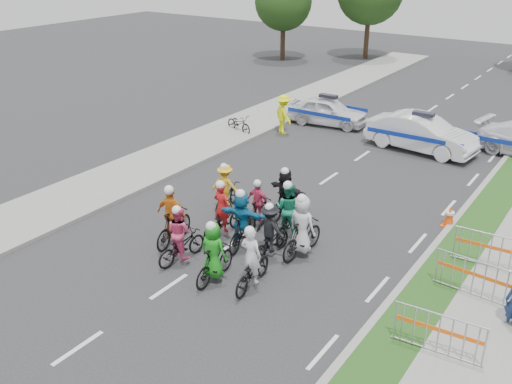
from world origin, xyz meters
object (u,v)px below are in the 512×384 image
Objects in this scene: barrier_1 at (473,279)px; rider_0 at (252,267)px; rider_5 at (242,223)px; rider_11 at (285,197)px; rider_10 at (226,191)px; cone_0 at (449,216)px; parked_bike at (239,124)px; rider_7 at (302,232)px; police_car_1 at (421,133)px; rider_3 at (173,221)px; barrier_2 at (490,252)px; tree_0 at (283,2)px; rider_2 at (180,240)px; rider_4 at (271,235)px; rider_9 at (259,209)px; barrier_0 at (438,336)px; rider_1 at (214,258)px; rider_6 at (223,217)px; rider_8 at (288,217)px; police_car_0 at (328,111)px; marshal_hiviz at (283,114)px.

rider_0 is at bearing -151.03° from barrier_1.
rider_11 is (0.05, 2.32, -0.03)m from rider_5.
rider_10 is at bearing -52.01° from rider_5.
parked_bike is (-11.19, 4.00, 0.09)m from cone_0.
rider_7 reaches higher than police_car_1.
parked_bike is at bearing -73.17° from rider_3.
rider_7 is at bearing -154.55° from barrier_2.
tree_0 reaches higher than barrier_1.
rider_0 reaches higher than rider_2.
rider_4 is at bearing -152.81° from barrier_2.
barrier_2 is at bearing 90.00° from barrier_1.
rider_9 is 7.27m from barrier_0.
parked_bike is (-7.53, 8.80, -0.24)m from rider_4.
rider_9 reaches higher than barrier_2.
barrier_2 is at bearing -163.71° from rider_9.
rider_3 reaches higher than rider_5.
rider_5 is (-0.45, 1.91, 0.09)m from rider_1.
rider_6 reaches higher than police_car_1.
rider_9 is 1.06m from rider_11.
rider_1 is 0.90× the size of barrier_0.
rider_2 is 1.90m from rider_6.
rider_1 reaches higher than police_car_1.
rider_9 reaches higher than police_car_1.
rider_8 reaches higher than rider_4.
rider_4 is at bearing 137.44° from rider_10.
rider_11 is at bearing -65.82° from rider_4.
rider_8 is (0.35, 3.19, 0.00)m from rider_1.
police_car_0 is 0.62× the size of tree_0.
rider_4 is 11.39m from marshal_hiviz.
rider_5 is 6.71m from cone_0.
rider_7 reaches higher than cone_0.
rider_1 is 1.05× the size of rider_4.
rider_0 is 0.92× the size of barrier_2.
rider_8 is 6.23m from barrier_0.
rider_3 reaches higher than cone_0.
rider_1 is 3.34m from rider_9.
barrier_1 is (11.09, -8.75, -0.36)m from marshal_hiviz.
rider_8 is at bearing -84.43° from rider_0.
rider_4 is 3.41m from rider_10.
rider_5 reaches higher than rider_4.
rider_9 is at bearing -11.94° from rider_8.
tree_0 reaches higher than rider_2.
barrier_2 is (8.30, 1.01, -0.11)m from rider_10.
rider_5 reaches higher than barrier_2.
barrier_2 is (5.89, 4.69, -0.14)m from rider_1.
barrier_0 is 34.01m from tree_0.
tree_0 is at bearing -27.51° from marshal_hiviz.
barrier_1 is 1.22× the size of parked_bike.
rider_4 reaches higher than rider_9.
rider_10 is 0.87× the size of barrier_1.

